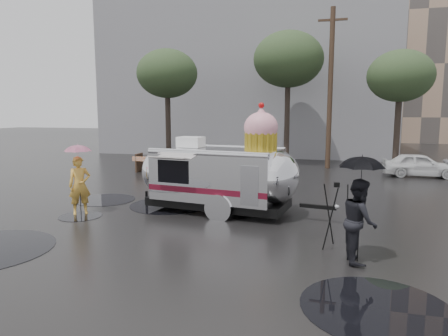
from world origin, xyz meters
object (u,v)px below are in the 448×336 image
(person_left, at_px, (80,185))
(person_right, at_px, (359,221))
(airstream_trailer, at_px, (220,173))
(tripod, at_px, (336,208))

(person_left, relative_size, person_right, 1.01)
(airstream_trailer, bearing_deg, person_right, -32.63)
(person_left, distance_m, person_right, 8.62)
(person_left, xyz_separation_m, tripod, (7.88, -1.29, 0.05))
(person_left, bearing_deg, person_right, -53.97)
(airstream_trailer, height_order, tripod, airstream_trailer)
(person_left, height_order, tripod, person_left)
(airstream_trailer, relative_size, person_right, 3.62)
(person_left, bearing_deg, airstream_trailer, -21.25)
(airstream_trailer, relative_size, person_left, 3.58)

